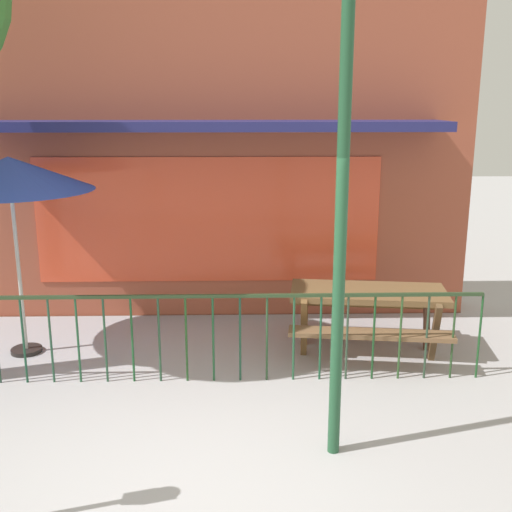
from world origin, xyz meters
TOP-DOWN VIEW (x-y plane):
  - ground at (0.00, 0.00)m, footprint 40.00×40.00m
  - pub_storefront at (0.00, 4.25)m, footprint 7.11×1.32m
  - patio_fence_front at (-0.00, 1.92)m, footprint 6.00×0.04m
  - picnic_table_left at (1.93, 2.65)m, footprint 1.96×1.58m
  - patio_umbrella at (-2.13, 2.74)m, footprint 1.85×1.85m
  - street_lamp at (1.22, 0.51)m, footprint 0.28×0.28m

SIDE VIEW (x-z plane):
  - ground at x=0.00m, z-range 0.00..0.00m
  - picnic_table_left at x=1.93m, z-range 0.21..1.01m
  - patio_fence_front at x=0.00m, z-range 0.18..1.14m
  - patio_umbrella at x=-2.13m, z-range 0.96..3.28m
  - pub_storefront at x=0.00m, z-range 0.00..4.52m
  - street_lamp at x=1.22m, z-range 0.62..4.85m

